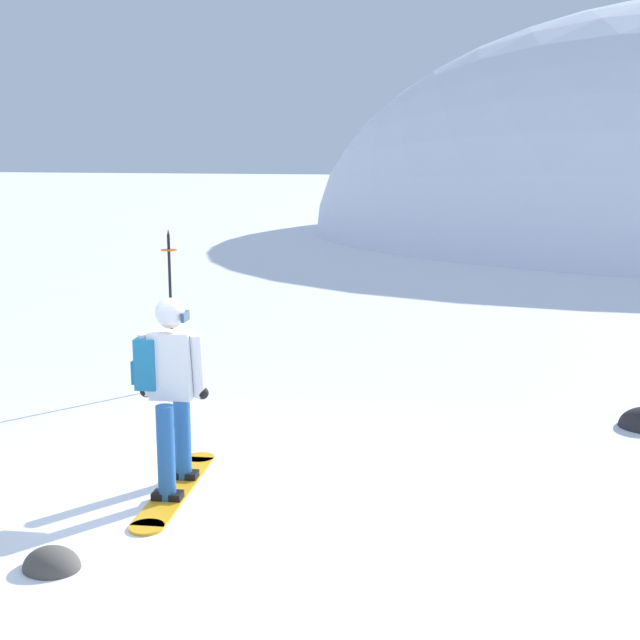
# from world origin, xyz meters

# --- Properties ---
(ground_plane) EXTENTS (300.00, 300.00, 0.00)m
(ground_plane) POSITION_xyz_m (0.00, 0.00, 0.00)
(ground_plane) COLOR white
(snowboarder_main) EXTENTS (0.69, 1.79, 1.71)m
(snowboarder_main) POSITION_xyz_m (-0.25, 0.10, 0.92)
(snowboarder_main) COLOR orange
(snowboarder_main) RESTS_ON ground
(piste_marker_near) EXTENTS (0.20, 0.20, 2.01)m
(piste_marker_near) POSITION_xyz_m (-2.08, 3.02, 1.15)
(piste_marker_near) COLOR black
(piste_marker_near) RESTS_ON ground
(rock_small) EXTENTS (0.43, 0.37, 0.30)m
(rock_small) POSITION_xyz_m (-0.28, -1.45, 0.00)
(rock_small) COLOR #4C4742
(rock_small) RESTS_ON ground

